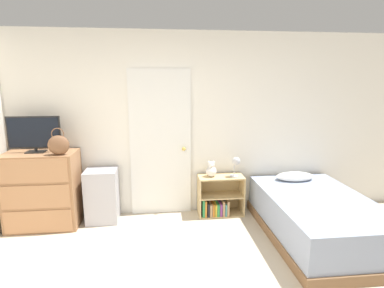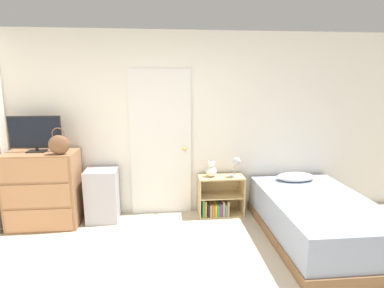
# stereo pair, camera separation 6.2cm
# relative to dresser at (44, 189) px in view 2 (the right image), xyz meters

# --- Properties ---
(wall_back) EXTENTS (10.00, 0.06, 2.55)m
(wall_back) POSITION_rel_dresser_xyz_m (1.66, 0.30, 0.78)
(wall_back) COLOR white
(wall_back) RESTS_ON ground_plane
(door_closed) EXTENTS (0.85, 0.09, 2.05)m
(door_closed) POSITION_rel_dresser_xyz_m (1.53, 0.25, 0.53)
(door_closed) COLOR white
(door_closed) RESTS_ON ground_plane
(dresser) EXTENTS (0.88, 0.51, 0.99)m
(dresser) POSITION_rel_dresser_xyz_m (0.00, 0.00, 0.00)
(dresser) COLOR #996B47
(dresser) RESTS_ON ground_plane
(tv) EXTENTS (0.64, 0.16, 0.46)m
(tv) POSITION_rel_dresser_xyz_m (-0.05, 0.03, 0.74)
(tv) COLOR black
(tv) RESTS_ON dresser
(handbag) EXTENTS (0.26, 0.13, 0.34)m
(handbag) POSITION_rel_dresser_xyz_m (0.29, -0.15, 0.62)
(handbag) COLOR brown
(handbag) RESTS_ON dresser
(storage_bin) EXTENTS (0.42, 0.37, 0.72)m
(storage_bin) POSITION_rel_dresser_xyz_m (0.73, 0.07, -0.14)
(storage_bin) COLOR #ADADB7
(storage_bin) RESTS_ON ground_plane
(bookshelf) EXTENTS (0.64, 0.32, 0.57)m
(bookshelf) POSITION_rel_dresser_xyz_m (2.34, 0.09, -0.28)
(bookshelf) COLOR tan
(bookshelf) RESTS_ON ground_plane
(teddy_bear) EXTENTS (0.15, 0.15, 0.23)m
(teddy_bear) POSITION_rel_dresser_xyz_m (2.23, 0.10, 0.17)
(teddy_bear) COLOR silver
(teddy_bear) RESTS_ON bookshelf
(desk_lamp) EXTENTS (0.14, 0.14, 0.28)m
(desk_lamp) POSITION_rel_dresser_xyz_m (2.57, 0.05, 0.27)
(desk_lamp) COLOR #B2B2B7
(desk_lamp) RESTS_ON bookshelf
(bed) EXTENTS (1.19, 1.87, 0.62)m
(bed) POSITION_rel_dresser_xyz_m (3.42, -0.67, -0.24)
(bed) COLOR brown
(bed) RESTS_ON ground_plane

